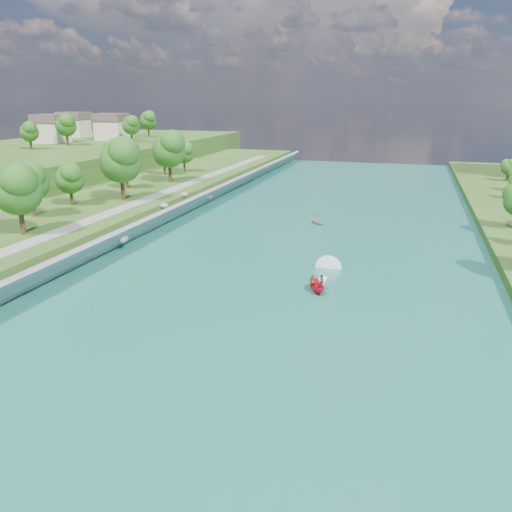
% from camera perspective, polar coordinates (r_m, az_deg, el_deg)
% --- Properties ---
extents(ground, '(260.00, 260.00, 0.00)m').
position_cam_1_polar(ground, '(50.19, -2.38, -8.43)').
color(ground, '#2D5119').
rests_on(ground, ground).
extents(river_water, '(55.00, 240.00, 0.10)m').
position_cam_1_polar(river_water, '(67.93, 3.23, -1.29)').
color(river_water, '#185B54').
rests_on(river_water, ground).
extents(ridge_west, '(60.00, 120.00, 9.00)m').
position_cam_1_polar(ridge_west, '(169.57, -18.52, 10.79)').
color(ridge_west, '#2D5119').
rests_on(ridge_west, ground).
extents(riprap_bank, '(3.98, 236.00, 4.44)m').
position_cam_1_polar(riprap_bank, '(76.56, -16.10, 1.61)').
color(riprap_bank, slate).
rests_on(riprap_bank, ground).
extents(riverside_path, '(3.00, 200.00, 0.10)m').
position_cam_1_polar(riverside_path, '(80.75, -19.74, 3.34)').
color(riverside_path, gray).
rests_on(riverside_path, berm_west).
extents(ridge_houses, '(29.50, 29.50, 8.40)m').
position_cam_1_polar(ridge_houses, '(176.54, -19.54, 13.81)').
color(ridge_houses, beige).
rests_on(ridge_houses, ridge_west).
extents(trees_ridge, '(19.05, 54.93, 10.38)m').
position_cam_1_polar(trees_ridge, '(165.50, -16.79, 14.06)').
color(trees_ridge, '#275316').
rests_on(trees_ridge, ridge_west).
extents(motorboat, '(3.60, 18.73, 2.07)m').
position_cam_1_polar(motorboat, '(61.37, 7.27, -2.88)').
color(motorboat, red).
rests_on(motorboat, river_water).
extents(raft, '(3.89, 3.90, 1.68)m').
position_cam_1_polar(raft, '(91.82, 7.07, 3.91)').
color(raft, gray).
rests_on(raft, river_water).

